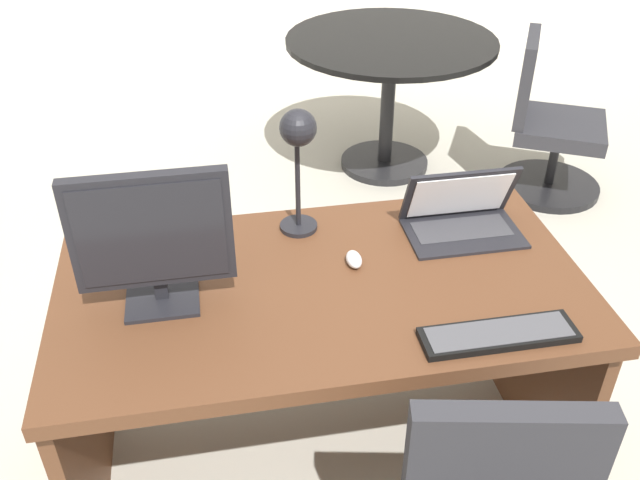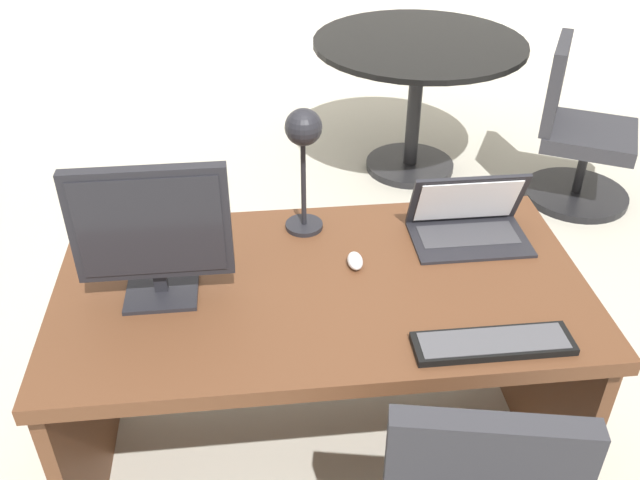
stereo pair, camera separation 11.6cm
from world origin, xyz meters
TOP-DOWN VIEW (x-y plane):
  - ground at (0.00, 1.50)m, footprint 12.00×12.00m
  - desk at (0.00, 0.04)m, footprint 1.52×0.81m
  - monitor at (-0.45, -0.01)m, footprint 0.42×0.16m
  - laptop at (0.48, 0.20)m, footprint 0.36×0.23m
  - keyboard at (0.41, -0.31)m, footprint 0.41×0.11m
  - mouse at (0.11, 0.07)m, footprint 0.05×0.08m
  - desk_lamp at (-0.02, 0.27)m, footprint 0.12×0.15m
  - meeting_table at (0.75, 2.01)m, footprint 1.15×1.15m
  - meeting_chair_near at (1.54, 1.61)m, footprint 0.63×0.62m

SIDE VIEW (x-z plane):
  - ground at x=0.00m, z-range 0.00..0.00m
  - meeting_chair_near at x=1.54m, z-range -0.09..0.77m
  - desk at x=0.00m, z-range 0.17..0.93m
  - meeting_table at x=0.75m, z-range 0.20..0.97m
  - keyboard at x=0.41m, z-range 0.76..0.78m
  - mouse at x=0.11m, z-range 0.76..0.79m
  - laptop at x=0.48m, z-range 0.72..0.93m
  - monitor at x=-0.45m, z-range 0.78..1.18m
  - desk_lamp at x=-0.02m, z-range 0.86..1.28m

